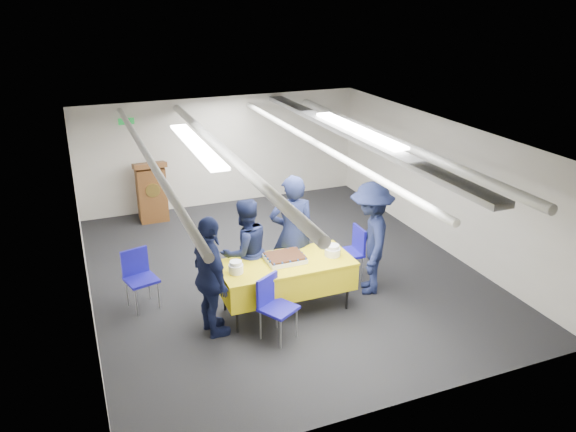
# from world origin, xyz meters

# --- Properties ---
(ground) EXTENTS (7.00, 7.00, 0.00)m
(ground) POSITION_xyz_m (0.00, 0.00, 0.00)
(ground) COLOR black
(ground) RESTS_ON ground
(room_shell) EXTENTS (6.00, 7.00, 2.30)m
(room_shell) POSITION_xyz_m (0.09, 0.41, 1.81)
(room_shell) COLOR beige
(room_shell) RESTS_ON ground
(serving_table) EXTENTS (1.90, 0.86, 0.77)m
(serving_table) POSITION_xyz_m (-0.38, -1.15, 0.56)
(serving_table) COLOR black
(serving_table) RESTS_ON ground
(sheet_cake) EXTENTS (0.55, 0.43, 0.09)m
(sheet_cake) POSITION_xyz_m (-0.38, -1.11, 0.82)
(sheet_cake) COLOR white
(sheet_cake) RESTS_ON serving_table
(plate_stack_left) EXTENTS (0.20, 0.20, 0.17)m
(plate_stack_left) POSITION_xyz_m (-1.13, -1.20, 0.85)
(plate_stack_left) COLOR white
(plate_stack_left) RESTS_ON serving_table
(plate_stack_right) EXTENTS (0.23, 0.23, 0.16)m
(plate_stack_right) POSITION_xyz_m (0.32, -1.20, 0.84)
(plate_stack_right) COLOR white
(plate_stack_right) RESTS_ON serving_table
(podium) EXTENTS (0.62, 0.53, 1.25)m
(podium) POSITION_xyz_m (-1.60, 3.05, 0.61)
(podium) COLOR brown
(podium) RESTS_ON ground
(chair_near) EXTENTS (0.58, 0.58, 0.87)m
(chair_near) POSITION_xyz_m (-0.78, -1.71, 0.53)
(chair_near) COLOR gray
(chair_near) RESTS_ON ground
(chair_right) EXTENTS (0.43, 0.43, 0.87)m
(chair_right) POSITION_xyz_m (0.96, -0.64, 0.53)
(chair_right) COLOR gray
(chair_right) RESTS_ON ground
(chair_left) EXTENTS (0.51, 0.51, 0.87)m
(chair_left) POSITION_xyz_m (-2.32, -0.24, 0.53)
(chair_left) COLOR gray
(chair_left) RESTS_ON ground
(sailor_a) EXTENTS (0.78, 0.62, 1.87)m
(sailor_a) POSITION_xyz_m (-0.08, -0.65, 0.93)
(sailor_a) COLOR black
(sailor_a) RESTS_ON ground
(sailor_b) EXTENTS (0.90, 0.77, 1.60)m
(sailor_b) POSITION_xyz_m (-0.83, -0.67, 0.80)
(sailor_b) COLOR black
(sailor_b) RESTS_ON ground
(sailor_c) EXTENTS (0.52, 1.03, 1.69)m
(sailor_c) POSITION_xyz_m (-1.51, -1.34, 0.85)
(sailor_c) COLOR black
(sailor_c) RESTS_ON ground
(sailor_d) EXTENTS (1.06, 1.30, 1.75)m
(sailor_d) POSITION_xyz_m (1.01, -1.09, 0.87)
(sailor_d) COLOR black
(sailor_d) RESTS_ON ground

